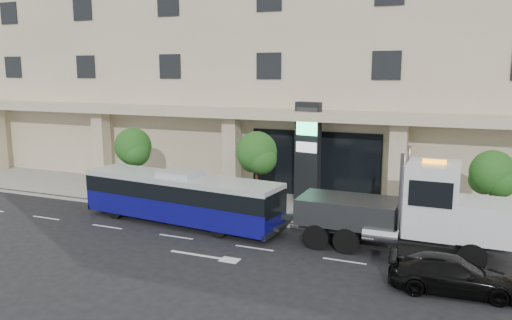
{
  "coord_description": "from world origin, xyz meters",
  "views": [
    {
      "loc": [
        8.07,
        -20.8,
        7.65
      ],
      "look_at": [
        -1.38,
        2.0,
        3.28
      ],
      "focal_mm": 35.0,
      "sensor_mm": 36.0,
      "label": 1
    }
  ],
  "objects": [
    {
      "name": "convention_center",
      "position": [
        -0.0,
        15.42,
        9.97
      ],
      "size": [
        60.0,
        17.6,
        20.0
      ],
      "color": "tan",
      "rests_on": "ground"
    },
    {
      "name": "ground",
      "position": [
        0.0,
        0.0,
        0.0
      ],
      "size": [
        120.0,
        120.0,
        0.0
      ],
      "primitive_type": "plane",
      "color": "black",
      "rests_on": "ground"
    },
    {
      "name": "tree_mid",
      "position": [
        -1.97,
        3.59,
        3.26
      ],
      "size": [
        2.28,
        2.2,
        4.38
      ],
      "color": "#422B19",
      "rests_on": "sidewalk"
    },
    {
      "name": "curb",
      "position": [
        0.0,
        2.0,
        0.07
      ],
      "size": [
        120.0,
        0.3,
        0.15
      ],
      "primitive_type": "cube",
      "color": "gray",
      "rests_on": "ground"
    },
    {
      "name": "tow_truck",
      "position": [
        6.27,
        0.47,
        1.85
      ],
      "size": [
        9.87,
        2.58,
        4.5
      ],
      "rotation": [
        0.0,
        0.0,
        -0.01
      ],
      "color": "#2D3033",
      "rests_on": "ground"
    },
    {
      "name": "tree_right",
      "position": [
        9.53,
        3.59,
        3.04
      ],
      "size": [
        2.1,
        2.0,
        4.04
      ],
      "color": "#422B19",
      "rests_on": "sidewalk"
    },
    {
      "name": "sidewalk",
      "position": [
        0.0,
        5.0,
        0.07
      ],
      "size": [
        120.0,
        6.0,
        0.15
      ],
      "primitive_type": "cube",
      "color": "gray",
      "rests_on": "ground"
    },
    {
      "name": "city_bus",
      "position": [
        -4.87,
        0.41,
        1.4
      ],
      "size": [
        11.03,
        3.44,
        2.75
      ],
      "rotation": [
        0.0,
        0.0,
        -0.11
      ],
      "color": "black",
      "rests_on": "ground"
    },
    {
      "name": "tree_left",
      "position": [
        -9.97,
        3.59,
        3.11
      ],
      "size": [
        2.27,
        2.2,
        4.22
      ],
      "color": "#422B19",
      "rests_on": "sidewalk"
    },
    {
      "name": "black_sedan",
      "position": [
        8.14,
        -2.92,
        0.64
      ],
      "size": [
        4.55,
        2.2,
        1.28
      ],
      "primitive_type": "imported",
      "rotation": [
        0.0,
        0.0,
        1.67
      ],
      "color": "black",
      "rests_on": "ground"
    },
    {
      "name": "signage_pylon",
      "position": [
        0.07,
        6.19,
        3.12
      ],
      "size": [
        1.52,
        0.77,
        5.84
      ],
      "rotation": [
        0.0,
        0.0,
        -0.17
      ],
      "color": "black",
      "rests_on": "sidewalk"
    }
  ]
}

